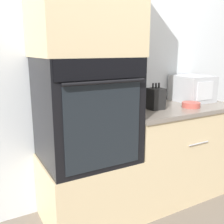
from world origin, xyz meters
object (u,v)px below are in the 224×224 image
microwave (192,88)px  condiment_jar_near (146,100)px  knife_block (155,99)px  condiment_jar_mid (136,103)px  bowl (191,105)px  wall_oven (86,110)px

microwave → condiment_jar_near: microwave is taller
knife_block → condiment_jar_mid: 0.17m
bowl → wall_oven: bearing=173.2°
knife_block → condiment_jar_mid: bearing=149.2°
knife_block → condiment_jar_near: (0.02, 0.17, -0.05)m
bowl → condiment_jar_mid: condiment_jar_mid is taller
microwave → condiment_jar_near: bearing=173.8°
microwave → condiment_jar_mid: 0.71m
knife_block → bowl: bearing=-17.4°
wall_oven → condiment_jar_near: 0.70m
wall_oven → knife_block: (0.65, -0.01, 0.03)m
microwave → condiment_jar_near: (-0.53, 0.06, -0.08)m
microwave → knife_block: microwave is taller
bowl → condiment_jar_near: (-0.30, 0.28, 0.02)m
condiment_jar_mid → bowl: bearing=-21.8°
knife_block → condiment_jar_near: size_ratio=2.40×
knife_block → bowl: size_ratio=1.41×
knife_block → condiment_jar_mid: size_ratio=2.25×
bowl → condiment_jar_near: condiment_jar_near is taller
microwave → condiment_jar_near: size_ratio=3.83×
wall_oven → bowl: wall_oven is taller
microwave → condiment_jar_near: 0.54m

